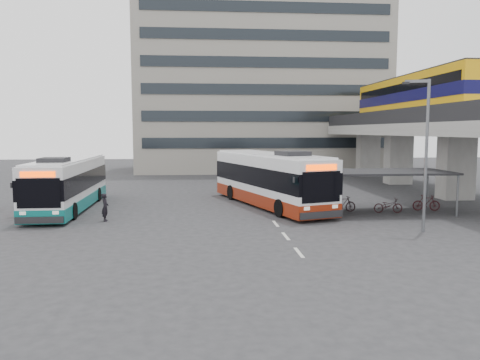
{
  "coord_description": "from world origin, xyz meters",
  "views": [
    {
      "loc": [
        -1.46,
        -24.4,
        4.95
      ],
      "look_at": [
        0.88,
        3.58,
        2.0
      ],
      "focal_mm": 35.0,
      "sensor_mm": 36.0,
      "label": 1
    }
  ],
  "objects": [
    {
      "name": "ground",
      "position": [
        0.0,
        0.0,
        0.0
      ],
      "size": [
        120.0,
        120.0,
        0.0
      ],
      "primitive_type": "plane",
      "color": "#28282B",
      "rests_on": "ground"
    },
    {
      "name": "lamp_post",
      "position": [
        9.35,
        -2.54,
        4.23
      ],
      "size": [
        1.28,
        0.49,
        7.42
      ],
      "rotation": [
        0.0,
        0.0,
        -0.27
      ],
      "color": "#595B60",
      "rests_on": "ground"
    },
    {
      "name": "bike_shelter",
      "position": [
        8.45,
        3.0,
        1.64
      ],
      "size": [
        10.0,
        4.0,
        2.54
      ],
      "color": "#595B60",
      "rests_on": "ground"
    },
    {
      "name": "office_block",
      "position": [
        6.0,
        36.0,
        12.5
      ],
      "size": [
        30.0,
        15.0,
        25.0
      ],
      "primitive_type": "cube",
      "color": "gray",
      "rests_on": "ground"
    },
    {
      "name": "pedestrian",
      "position": [
        -6.74,
        1.52,
        0.77
      ],
      "size": [
        0.4,
        0.59,
        1.55
      ],
      "primitive_type": "imported",
      "rotation": [
        0.0,
        0.0,
        1.63
      ],
      "color": "black",
      "rests_on": "ground"
    },
    {
      "name": "sign_totem_mid",
      "position": [
        -11.99,
        3.33,
        1.27
      ],
      "size": [
        0.53,
        0.26,
        2.45
      ],
      "rotation": [
        0.0,
        0.0,
        0.22
      ],
      "color": "#A30A0D",
      "rests_on": "ground"
    },
    {
      "name": "bus_teal",
      "position": [
        -9.85,
        5.79,
        1.6
      ],
      "size": [
        2.73,
        11.7,
        3.44
      ],
      "rotation": [
        0.0,
        0.0,
        0.02
      ],
      "color": "white",
      "rests_on": "ground"
    },
    {
      "name": "road_markings",
      "position": [
        2.5,
        -3.0,
        0.01
      ],
      "size": [
        0.15,
        7.6,
        0.01
      ],
      "color": "beige",
      "rests_on": "ground"
    },
    {
      "name": "bus_main",
      "position": [
        3.03,
        6.09,
        1.74
      ],
      "size": [
        6.51,
        12.92,
        3.76
      ],
      "rotation": [
        0.0,
        0.0,
        0.31
      ],
      "color": "white",
      "rests_on": "ground"
    },
    {
      "name": "viaduct",
      "position": [
        17.0,
        13.54,
        6.23
      ],
      "size": [
        8.0,
        32.0,
        9.68
      ],
      "color": "gray",
      "rests_on": "ground"
    }
  ]
}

